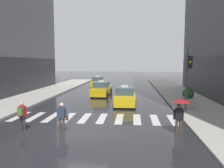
{
  "coord_description": "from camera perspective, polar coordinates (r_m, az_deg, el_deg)",
  "views": [
    {
      "loc": [
        2.69,
        -11.63,
        3.85
      ],
      "look_at": [
        0.81,
        8.0,
        1.89
      ],
      "focal_mm": 35.05,
      "sensor_mm": 36.0,
      "label": 1
    }
  ],
  "objects": [
    {
      "name": "taxi_second",
      "position": [
        25.41,
        -2.72,
        -1.4
      ],
      "size": [
        2.09,
        4.62,
        1.8
      ],
      "color": "yellow",
      "rests_on": "ground"
    },
    {
      "name": "taxi_third",
      "position": [
        34.3,
        -3.69,
        0.43
      ],
      "size": [
        2.09,
        4.61,
        1.8
      ],
      "color": "yellow",
      "rests_on": "ground"
    },
    {
      "name": "pedestrian_with_backpack",
      "position": [
        13.34,
        -22.42,
        -7.24
      ],
      "size": [
        0.55,
        0.43,
        1.65
      ],
      "color": "#333338",
      "rests_on": "ground"
    },
    {
      "name": "traffic_light_pole",
      "position": [
        17.38,
        19.23,
        3.39
      ],
      "size": [
        0.44,
        0.84,
        4.8
      ],
      "color": "#47474C",
      "rests_on": "curb_right"
    },
    {
      "name": "taxi_lead",
      "position": [
        20.02,
        3.36,
        -3.32
      ],
      "size": [
        2.01,
        4.58,
        1.8
      ],
      "color": "yellow",
      "rests_on": "ground"
    },
    {
      "name": "pedestrian_with_umbrella",
      "position": [
        12.25,
        17.39,
        -5.59
      ],
      "size": [
        0.96,
        0.96,
        1.94
      ],
      "color": "#473D33",
      "rests_on": "ground"
    },
    {
      "name": "crosswalk_markings",
      "position": [
        15.36,
        -4.86,
        -8.86
      ],
      "size": [
        11.3,
        2.8,
        0.01
      ],
      "color": "silver",
      "rests_on": "ground"
    },
    {
      "name": "planter_near_corner",
      "position": [
        18.99,
        19.2,
        -3.67
      ],
      "size": [
        1.1,
        1.1,
        1.6
      ],
      "color": "#A8A399",
      "rests_on": "curb_right"
    },
    {
      "name": "ground_plane",
      "position": [
        12.54,
        -7.36,
        -12.27
      ],
      "size": [
        160.0,
        160.0,
        0.0
      ],
      "primitive_type": "plane",
      "color": "#26262B"
    },
    {
      "name": "pedestrian_with_handbag",
      "position": [
        12.39,
        -12.9,
        -8.1
      ],
      "size": [
        0.6,
        0.24,
        1.65
      ],
      "color": "#473D33",
      "rests_on": "ground"
    }
  ]
}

